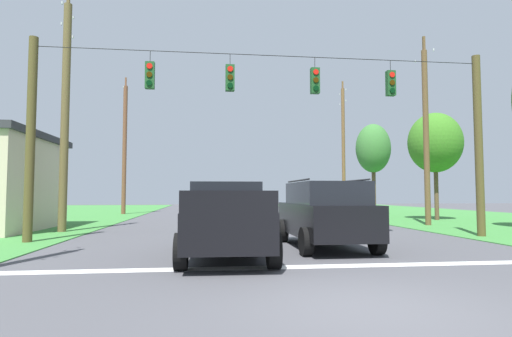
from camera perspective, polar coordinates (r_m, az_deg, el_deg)
name	(u,v)px	position (r m, az deg, el deg)	size (l,w,h in m)	color
ground_plane	(367,307)	(6.51, 15.02, -17.94)	(120.00, 120.00, 0.00)	#47474C
stop_bar_stripe	(310,267)	(9.64, 7.38, -13.21)	(13.53, 0.45, 0.01)	white
lane_dash_0	(269,238)	(15.48, 1.84, -9.54)	(0.15, 2.50, 0.01)	white
lane_dash_1	(249,224)	(22.80, -0.99, -7.59)	(0.15, 2.50, 0.01)	white
lane_dash_2	(241,218)	(27.94, -2.08, -6.83)	(0.15, 2.50, 0.01)	white
lane_dash_3	(232,212)	(36.96, -3.25, -6.01)	(0.15, 2.50, 0.01)	white
overhead_signal_span	(270,129)	(15.09, 1.94, 5.44)	(16.61, 0.31, 7.01)	#4C4221
pickup_truck	(226,219)	(11.02, -4.13, -6.96)	(2.39, 5.45, 1.95)	black
suv_black	(324,213)	(12.88, 9.38, -6.00)	(2.23, 4.81, 2.05)	black
distant_car_crossing_white	(262,205)	(30.79, 0.83, -5.06)	(2.25, 4.41, 1.52)	silver
utility_pole_mid_right	(426,133)	(23.39, 22.31, 4.47)	(0.29, 1.93, 9.93)	brown
utility_pole_far_right	(343,147)	(35.31, 11.91, 2.91)	(0.28, 1.71, 11.07)	brown
utility_pole_mid_left	(65,112)	(19.81, -24.73, 7.07)	(0.34, 1.56, 10.44)	brown
utility_pole_far_left	(125,148)	(34.94, -17.60, 2.71)	(0.33, 1.85, 11.04)	brown
tree_roadside_far_right	(373,149)	(33.11, 15.79, 2.62)	(2.63, 2.63, 6.99)	brown
tree_roadside_left	(435,143)	(28.05, 23.37, 3.24)	(3.25, 3.25, 6.65)	brown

